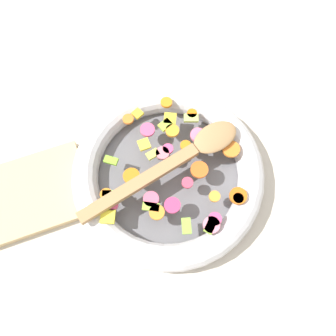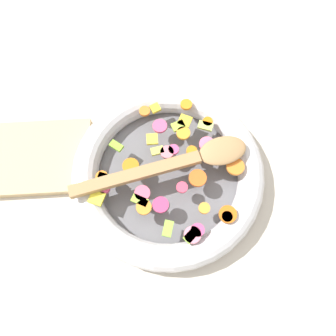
{
  "view_description": "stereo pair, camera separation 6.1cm",
  "coord_description": "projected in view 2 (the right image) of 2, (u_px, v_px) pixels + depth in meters",
  "views": [
    {
      "loc": [
        -0.07,
        -0.2,
        0.62
      ],
      "look_at": [
        0.0,
        0.0,
        0.05
      ],
      "focal_mm": 35.0,
      "sensor_mm": 36.0,
      "label": 1
    },
    {
      "loc": [
        -0.01,
        -0.21,
        0.62
      ],
      "look_at": [
        0.0,
        0.0,
        0.05
      ],
      "focal_mm": 35.0,
      "sensor_mm": 36.0,
      "label": 2
    }
  ],
  "objects": [
    {
      "name": "skillet",
      "position": [
        168.0,
        173.0,
        0.63
      ],
      "size": [
        0.37,
        0.37,
        0.05
      ],
      "color": "slate",
      "rests_on": "ground_plane"
    },
    {
      "name": "wooden_spoon",
      "position": [
        179.0,
        163.0,
        0.6
      ],
      "size": [
        0.33,
        0.11,
        0.01
      ],
      "color": "#A87F51",
      "rests_on": "chopped_vegetables"
    },
    {
      "name": "ground_plane",
      "position": [
        168.0,
        177.0,
        0.65
      ],
      "size": [
        4.0,
        4.0,
        0.0
      ],
      "primitive_type": "plane",
      "color": "beige"
    },
    {
      "name": "cutting_board",
      "position": [
        25.0,
        158.0,
        0.66
      ],
      "size": [
        0.26,
        0.16,
        0.02
      ],
      "color": "tan",
      "rests_on": "ground_plane"
    },
    {
      "name": "chopped_vegetables",
      "position": [
        173.0,
        170.0,
        0.6
      ],
      "size": [
        0.29,
        0.29,
        0.01
      ],
      "color": "orange",
      "rests_on": "skillet"
    }
  ]
}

